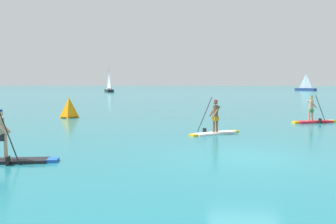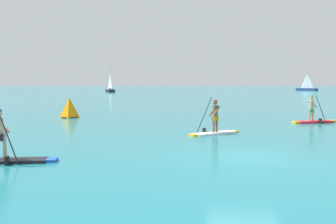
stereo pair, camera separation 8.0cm
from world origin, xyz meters
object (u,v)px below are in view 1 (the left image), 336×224
object	(u,v)px
race_marker_buoy	(69,109)
sailboat_right_horizon	(306,88)
sailboat_left_horizon	(109,89)
paddleboarder_mid_center	(214,125)
paddleboarder_far_right	(313,117)
paddleboarder_near_left	(5,151)

from	to	relation	value
race_marker_buoy	sailboat_right_horizon	size ratio (longest dim) A/B	0.26
sailboat_left_horizon	paddleboarder_mid_center	bearing A→B (deg)	-4.67
paddleboarder_mid_center	race_marker_buoy	xyz separation A→B (m)	(-9.99, 7.19, 0.22)
paddleboarder_far_right	paddleboarder_mid_center	bearing A→B (deg)	-159.87
paddleboarder_far_right	race_marker_buoy	distance (m)	16.34
sailboat_left_horizon	sailboat_right_horizon	bearing A→B (deg)	86.87
paddleboarder_mid_center	paddleboarder_far_right	bearing A→B (deg)	-175.94
paddleboarder_near_left	paddleboarder_mid_center	xyz separation A→B (m)	(6.76, 6.89, 0.06)
paddleboarder_mid_center	paddleboarder_near_left	bearing A→B (deg)	8.63
paddleboarder_near_left	sailboat_left_horizon	xyz separation A→B (m)	(-16.72, 76.45, 0.37)
paddleboarder_near_left	paddleboarder_mid_center	size ratio (longest dim) A/B	1.31
race_marker_buoy	sailboat_left_horizon	xyz separation A→B (m)	(-13.48, 62.37, 0.09)
paddleboarder_near_left	paddleboarder_mid_center	world-z (taller)	paddleboarder_near_left
sailboat_left_horizon	sailboat_right_horizon	xyz separation A→B (m)	(52.12, 19.16, -0.08)
paddleboarder_mid_center	sailboat_left_horizon	world-z (taller)	sailboat_left_horizon
paddleboarder_near_left	sailboat_left_horizon	size ratio (longest dim) A/B	0.52
paddleboarder_far_right	sailboat_right_horizon	xyz separation A→B (m)	(22.40, 83.30, 0.32)
sailboat_right_horizon	sailboat_left_horizon	bearing A→B (deg)	-114.79
race_marker_buoy	paddleboarder_near_left	bearing A→B (deg)	-77.07
paddleboarder_far_right	sailboat_right_horizon	bearing A→B (deg)	54.10
paddleboarder_near_left	paddleboarder_far_right	world-z (taller)	paddleboarder_near_left
paddleboarder_far_right	sailboat_right_horizon	distance (m)	86.26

